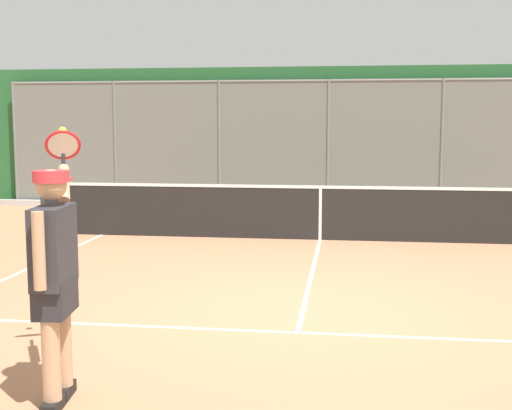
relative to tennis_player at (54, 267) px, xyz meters
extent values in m
plane|color=#B27551|center=(-1.62, -2.62, -1.02)|extent=(60.00, 60.00, 0.00)
cube|color=white|center=(-1.62, -1.91, -1.02)|extent=(6.25, 0.05, 0.01)
cube|color=white|center=(-1.62, -4.58, -1.02)|extent=(0.05, 5.36, 0.01)
cylinder|color=slate|center=(-4.21, -11.36, 0.51)|extent=(0.07, 0.07, 3.06)
cylinder|color=slate|center=(-1.62, -11.36, 0.51)|extent=(0.07, 0.07, 3.06)
cylinder|color=slate|center=(0.96, -11.36, 0.51)|extent=(0.07, 0.07, 3.06)
cylinder|color=slate|center=(3.54, -11.36, 0.51)|extent=(0.07, 0.07, 3.06)
cylinder|color=slate|center=(6.13, -11.36, 0.51)|extent=(0.07, 0.07, 3.06)
cylinder|color=slate|center=(-1.62, -11.36, 1.99)|extent=(15.50, 0.05, 0.05)
cube|color=slate|center=(-1.62, -11.36, 0.51)|extent=(15.50, 0.02, 3.06)
cube|color=#235B2D|center=(-1.62, -12.01, 0.66)|extent=(18.50, 0.90, 3.37)
cube|color=#ADADA8|center=(-1.62, -11.18, -0.95)|extent=(16.50, 0.18, 0.15)
cylinder|color=#2D2D2D|center=(3.51, -7.26, -0.49)|extent=(0.09, 0.09, 1.07)
cube|color=black|center=(-1.62, -7.26, -0.57)|extent=(10.19, 0.02, 0.91)
cube|color=white|center=(-1.62, -7.26, -0.09)|extent=(10.19, 0.04, 0.05)
cube|color=white|center=(-1.62, -7.26, -0.57)|extent=(0.05, 0.04, 0.91)
cube|color=black|center=(-0.02, 0.15, -0.98)|extent=(0.14, 0.27, 0.09)
cylinder|color=tan|center=(-0.02, 0.15, -0.53)|extent=(0.13, 0.13, 0.80)
cube|color=black|center=(0.01, -0.12, -0.98)|extent=(0.14, 0.27, 0.09)
cylinder|color=tan|center=(0.01, -0.12, -0.53)|extent=(0.13, 0.13, 0.80)
cube|color=#28282D|center=(-0.01, 0.02, -0.21)|extent=(0.27, 0.44, 0.26)
cube|color=#2D2D33|center=(-0.01, 0.02, 0.16)|extent=(0.26, 0.51, 0.58)
cylinder|color=tan|center=(-0.04, 0.32, 0.18)|extent=(0.08, 0.08, 0.53)
cylinder|color=tan|center=(0.09, -0.43, 0.56)|extent=(0.23, 0.39, 0.30)
sphere|color=tan|center=(-0.01, 0.02, 0.60)|extent=(0.22, 0.22, 0.22)
cylinder|color=red|center=(-0.01, 0.02, 0.66)|extent=(0.28, 0.28, 0.08)
cube|color=red|center=(0.01, -0.10, 0.62)|extent=(0.21, 0.22, 0.02)
cylinder|color=black|center=(0.19, -0.66, 0.72)|extent=(0.10, 0.17, 0.13)
torus|color=red|center=(0.27, -0.83, 0.85)|extent=(0.34, 0.28, 0.26)
cylinder|color=silver|center=(0.27, -0.83, 0.85)|extent=(0.28, 0.23, 0.21)
sphere|color=#CCDB33|center=(0.34, -1.00, 0.97)|extent=(0.07, 0.07, 0.07)
camera|label=1|loc=(-2.08, 4.53, 1.04)|focal=47.41mm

